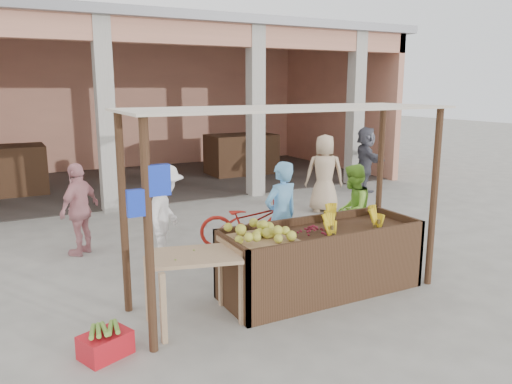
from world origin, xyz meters
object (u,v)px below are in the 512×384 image
vendor_green (353,208)px  vendor_blue (281,213)px  side_table (194,266)px  motorcycle (249,221)px  fruit_stall (321,262)px  red_crate (106,345)px

vendor_green → vendor_blue: bearing=-31.0°
side_table → motorcycle: bearing=65.2°
fruit_stall → side_table: side_table is taller
side_table → vendor_green: bearing=33.5°
fruit_stall → vendor_green: bearing=37.7°
side_table → vendor_green: 3.20m
vendor_green → motorcycle: (-1.24, 1.13, -0.32)m
side_table → red_crate: (-1.04, -0.27, -0.55)m
fruit_stall → vendor_green: size_ratio=1.70×
red_crate → fruit_stall: bearing=-15.8°
fruit_stall → vendor_green: (1.27, 0.98, 0.36)m
side_table → motorcycle: motorcycle is taller
vendor_blue → fruit_stall: bearing=81.3°
vendor_green → red_crate: bearing=-14.2°
vendor_blue → vendor_green: 1.31m
red_crate → vendor_blue: size_ratio=0.27×
fruit_stall → motorcycle: motorcycle is taller
fruit_stall → vendor_blue: size_ratio=1.53×
red_crate → motorcycle: size_ratio=0.27×
red_crate → vendor_blue: (2.76, 1.28, 0.73)m
fruit_stall → side_table: (-1.75, -0.06, 0.27)m
motorcycle → vendor_blue: bearing=-163.3°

